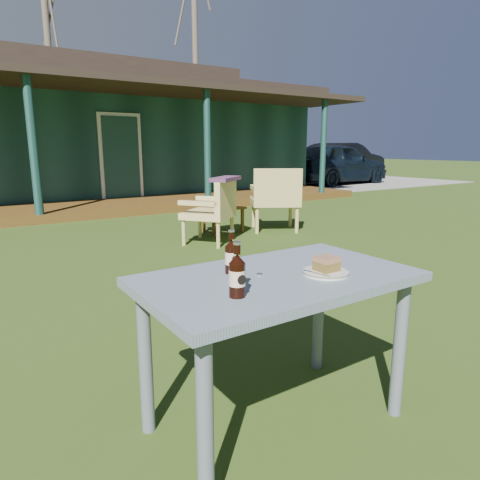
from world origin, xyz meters
TOP-DOWN VIEW (x-y plane):
  - ground at (0.00, 0.00)m, footprint 80.00×80.00m
  - pavilion at (-0.00, 9.39)m, footprint 15.80×8.30m
  - gravel_strip at (10.50, 8.50)m, footprint 9.00×6.00m
  - tree_mid at (3.00, 18.50)m, footprint 0.28×0.28m
  - tree_right at (9.50, 17.00)m, footprint 0.28×0.28m
  - car_near at (9.99, 7.71)m, footprint 4.36×2.07m
  - car_far at (11.96, 9.29)m, footprint 4.58×2.31m
  - cafe_table at (0.00, -1.60)m, footprint 1.20×0.70m
  - plate at (0.18, -1.71)m, footprint 0.20×0.20m
  - cake_slice at (0.19, -1.70)m, footprint 0.09×0.09m
  - fork at (0.11, -1.72)m, footprint 0.04×0.14m
  - cola_bottle_near at (-0.16, -1.47)m, footprint 0.06×0.06m
  - cola_bottle_far at (-0.30, -1.74)m, footprint 0.06×0.06m
  - bottle_cap at (-0.07, -1.57)m, footprint 0.03×0.03m
  - armchair_left at (1.70, 1.88)m, footprint 0.85×0.84m
  - armchair_right at (2.92, 2.11)m, footprint 0.95×0.93m
  - floral_throw at (1.80, 1.75)m, footprint 0.62×0.55m
  - side_table at (2.18, 2.45)m, footprint 0.60×0.40m

SIDE VIEW (x-z plane):
  - ground at x=0.00m, z-range 0.00..0.00m
  - gravel_strip at x=10.50m, z-range 0.00..0.02m
  - side_table at x=2.18m, z-range 0.14..0.54m
  - armchair_left at x=1.70m, z-range 0.05..0.89m
  - armchair_right at x=2.92m, z-range 0.06..1.02m
  - cafe_table at x=0.00m, z-range 0.26..0.98m
  - car_near at x=9.99m, z-range 0.00..1.44m
  - car_far at x=11.96m, z-range 0.00..1.44m
  - bottle_cap at x=-0.07m, z-range 0.72..0.73m
  - plate at x=0.18m, z-range 0.72..0.74m
  - fork at x=0.11m, z-range 0.73..0.74m
  - cake_slice at x=0.19m, z-range 0.73..0.80m
  - cola_bottle_near at x=-0.16m, z-range 0.70..0.90m
  - cola_bottle_far at x=-0.30m, z-range 0.70..0.91m
  - floral_throw at x=1.80m, z-range 0.84..0.89m
  - pavilion at x=0.00m, z-range -0.12..3.33m
  - tree_mid at x=3.00m, z-range 0.00..9.50m
  - tree_right at x=9.50m, z-range 0.00..11.00m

